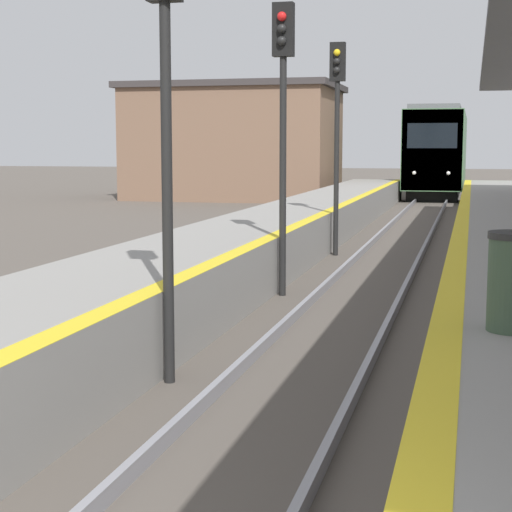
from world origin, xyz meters
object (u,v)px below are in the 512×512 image
signal_near (165,64)px  train (438,152)px  signal_far (337,109)px  signal_mid (283,95)px

signal_near → train: bearing=88.0°
signal_far → signal_mid: bearing=-90.4°
train → signal_near: bearing=-92.0°
train → signal_far: signal_far is taller
signal_near → signal_far: same height
train → signal_mid: bearing=-92.3°
signal_near → signal_far: 11.60m
train → signal_mid: 33.57m
signal_near → signal_far: bearing=89.7°
train → signal_mid: (-1.37, -33.52, 1.18)m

